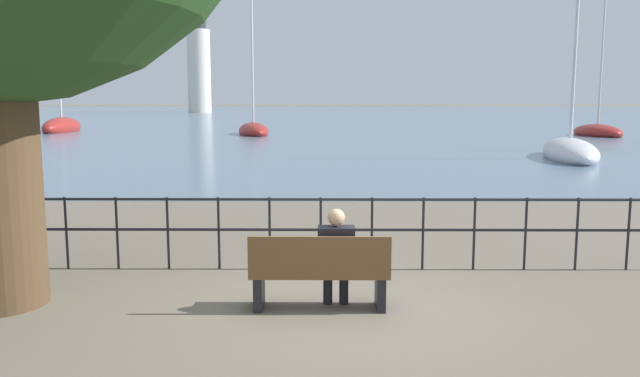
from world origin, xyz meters
TOP-DOWN VIEW (x-y plane):
  - ground_plane at (0.00, 0.00)m, footprint 1000.00×1000.00m
  - harbor_water at (0.00, 157.88)m, footprint 600.00×300.00m
  - park_bench at (0.00, -0.06)m, footprint 1.62×0.45m
  - seated_person_left at (0.19, 0.02)m, footprint 0.43×0.35m
  - promenade_railing at (-0.00, 1.72)m, footprint 10.32×0.04m
  - sailboat_0 at (-5.24, 38.92)m, footprint 3.44×6.33m
  - sailboat_1 at (19.44, 37.57)m, footprint 2.73×5.54m
  - sailboat_2 at (-21.17, 43.15)m, footprint 2.45×6.96m
  - sailboat_3 at (10.50, 19.58)m, footprint 3.51×7.40m
  - harbor_lighthouse at (-27.82, 132.31)m, footprint 5.03×5.03m

SIDE VIEW (x-z plane):
  - ground_plane at x=0.00m, z-range 0.00..0.00m
  - harbor_water at x=0.00m, z-range 0.00..0.01m
  - sailboat_3 at x=10.50m, z-range -3.83..4.39m
  - sailboat_1 at x=19.44m, z-range -5.63..6.26m
  - sailboat_0 at x=-5.24m, z-range -5.88..6.56m
  - sailboat_2 at x=-21.17m, z-range -4.31..5.05m
  - park_bench at x=0.00m, z-range -0.03..0.87m
  - seated_person_left at x=0.19m, z-range 0.06..1.24m
  - promenade_railing at x=0.00m, z-range 0.17..1.22m
  - harbor_lighthouse at x=-27.82m, z-range -0.77..21.27m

